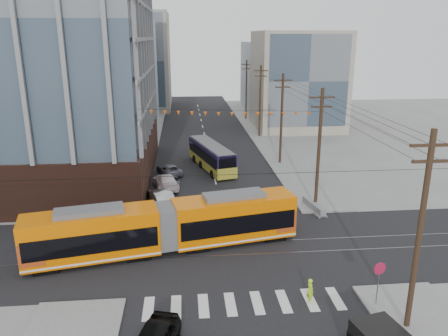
# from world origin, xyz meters

# --- Properties ---
(ground) EXTENTS (160.00, 160.00, 0.00)m
(ground) POSITION_xyz_m (0.00, 0.00, 0.00)
(ground) COLOR slate
(bg_bldg_nw_near) EXTENTS (18.00, 16.00, 18.00)m
(bg_bldg_nw_near) POSITION_xyz_m (-17.00, 52.00, 9.00)
(bg_bldg_nw_near) COLOR #8C99A5
(bg_bldg_nw_near) RESTS_ON ground
(bg_bldg_ne_near) EXTENTS (14.00, 14.00, 16.00)m
(bg_bldg_ne_near) POSITION_xyz_m (16.00, 48.00, 8.00)
(bg_bldg_ne_near) COLOR gray
(bg_bldg_ne_near) RESTS_ON ground
(bg_bldg_nw_far) EXTENTS (16.00, 18.00, 20.00)m
(bg_bldg_nw_far) POSITION_xyz_m (-14.00, 72.00, 10.00)
(bg_bldg_nw_far) COLOR gray
(bg_bldg_nw_far) RESTS_ON ground
(bg_bldg_ne_far) EXTENTS (16.00, 16.00, 14.00)m
(bg_bldg_ne_far) POSITION_xyz_m (18.00, 68.00, 7.00)
(bg_bldg_ne_far) COLOR #8C99A5
(bg_bldg_ne_far) RESTS_ON ground
(utility_pole_near) EXTENTS (0.30, 0.30, 11.00)m
(utility_pole_near) POSITION_xyz_m (8.50, -6.00, 5.50)
(utility_pole_near) COLOR black
(utility_pole_near) RESTS_ON ground
(utility_pole_far) EXTENTS (0.30, 0.30, 11.00)m
(utility_pole_far) POSITION_xyz_m (8.50, 56.00, 5.50)
(utility_pole_far) COLOR black
(utility_pole_far) RESTS_ON ground
(streetcar) EXTENTS (19.77, 6.72, 3.78)m
(streetcar) POSITION_xyz_m (-4.75, 4.21, 1.89)
(streetcar) COLOR #DD6500
(streetcar) RESTS_ON ground
(city_bus) EXTENTS (5.11, 11.02, 3.06)m
(city_bus) POSITION_xyz_m (-0.12, 24.75, 1.53)
(city_bus) COLOR #1E143B
(city_bus) RESTS_ON ground
(parked_car_silver) EXTENTS (3.05, 5.08, 1.58)m
(parked_car_silver) POSITION_xyz_m (-5.56, 13.17, 0.79)
(parked_car_silver) COLOR #AAAAAA
(parked_car_silver) RESTS_ON ground
(parked_car_white) EXTENTS (3.19, 5.44, 1.48)m
(parked_car_white) POSITION_xyz_m (-5.28, 18.08, 0.74)
(parked_car_white) COLOR silver
(parked_car_white) RESTS_ON ground
(parked_car_grey) EXTENTS (3.47, 4.81, 1.22)m
(parked_car_grey) POSITION_xyz_m (-5.04, 22.70, 0.61)
(parked_car_grey) COLOR #565764
(parked_car_grey) RESTS_ON ground
(pedestrian) EXTENTS (0.47, 0.62, 1.54)m
(pedestrian) POSITION_xyz_m (3.92, -3.17, 0.77)
(pedestrian) COLOR #BBF51C
(pedestrian) RESTS_ON ground
(stop_sign) EXTENTS (0.94, 0.94, 2.64)m
(stop_sign) POSITION_xyz_m (7.70, -3.89, 1.32)
(stop_sign) COLOR #A21335
(stop_sign) RESTS_ON ground
(jersey_barrier) EXTENTS (1.42, 3.72, 0.73)m
(jersey_barrier) POSITION_xyz_m (8.30, 10.73, 0.36)
(jersey_barrier) COLOR slate
(jersey_barrier) RESTS_ON ground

